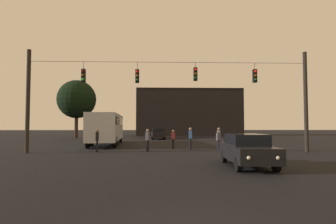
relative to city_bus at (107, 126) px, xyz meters
The scene contains 13 objects.
ground_plane 6.40m from the city_bus, 14.40° to the left, with size 168.00×168.00×0.00m, color black.
overhead_signal_span 10.24m from the city_bus, 53.69° to the right, with size 20.25×0.44×7.33m.
city_bus is the anchor object (origin of this frame).
car_near_right 17.53m from the city_bus, 57.75° to the right, with size 1.91×4.38×1.52m.
car_far_left 11.92m from the city_bus, 64.58° to the left, with size 2.10×4.43×1.52m.
pedestrian_crossing_left 7.54m from the city_bus, 84.65° to the right, with size 0.31×0.40×1.67m.
pedestrian_crossing_center 11.23m from the city_bus, 23.05° to the right, with size 0.35×0.42×1.74m.
pedestrian_crossing_right 9.67m from the city_bus, 36.88° to the right, with size 0.32×0.41×1.76m.
pedestrian_near_bus 11.64m from the city_bus, 31.60° to the right, with size 0.27×0.38×1.53m.
pedestrian_trailing 8.07m from the city_bus, 37.19° to the right, with size 0.31×0.40×1.55m.
pedestrian_far_side 8.23m from the city_bus, 57.96° to the right, with size 0.33×0.41×1.65m.
corner_building 28.11m from the city_bus, 67.22° to the left, with size 19.48×8.79×8.72m.
tree_left_silhouette 16.77m from the city_bus, 116.90° to the left, with size 5.82×5.82×8.82m.
Camera 1 is at (-0.73, -4.69, 1.93)m, focal length 29.40 mm.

